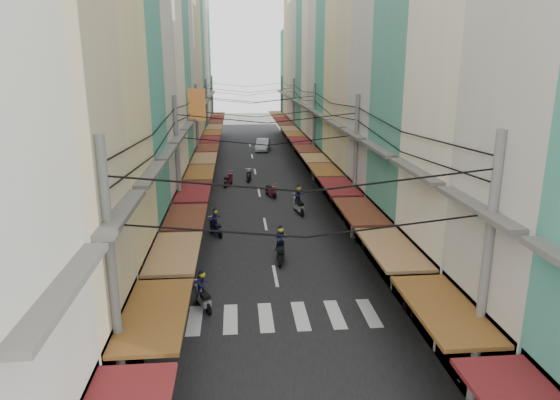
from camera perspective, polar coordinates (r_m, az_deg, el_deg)
ground at (r=25.87m, az=-0.89°, el=-6.90°), size 160.00×160.00×0.00m
road at (r=45.00m, az=-2.77°, el=2.74°), size 10.00×80.00×0.02m
sidewalk_left at (r=45.22m, az=-11.03°, el=2.55°), size 3.00×80.00×0.06m
sidewalk_right at (r=45.71m, az=5.41°, el=2.91°), size 3.00×80.00×0.06m
crosswalk at (r=20.45m, az=0.37°, el=-13.17°), size 7.55×2.40×0.01m
building_row_left at (r=40.93m, az=-14.27°, el=14.84°), size 7.80×67.67×23.70m
building_row_right at (r=41.48m, az=8.64°, el=14.62°), size 7.80×68.98×22.59m
utility_poles at (r=39.08m, az=-2.58°, el=10.60°), size 10.20×66.13×8.20m
white_car at (r=58.54m, az=-1.97°, el=5.66°), size 5.07×2.61×1.71m
bicycle at (r=28.69m, az=10.10°, el=-4.87°), size 1.56×0.65×1.06m
moving_scooters at (r=31.36m, az=-2.53°, el=-1.84°), size 6.14×25.11×1.98m
parked_scooters at (r=22.36m, az=10.21°, el=-9.52°), size 13.01×11.75×1.01m
pedestrians at (r=29.06m, az=-10.25°, el=-2.46°), size 12.76×26.69×2.21m
market_umbrella at (r=20.38m, az=19.06°, el=-7.92°), size 2.18×2.18×2.30m
traffic_sign at (r=21.66m, az=15.08°, el=-5.55°), size 0.10×0.67×3.08m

